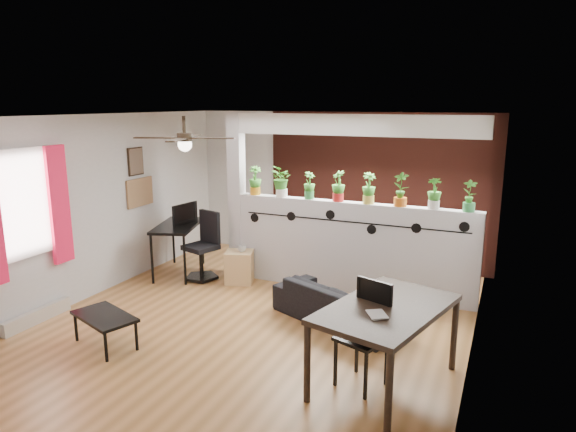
{
  "coord_description": "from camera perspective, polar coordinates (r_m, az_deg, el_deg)",
  "views": [
    {
      "loc": [
        2.84,
        -5.52,
        2.77
      ],
      "look_at": [
        0.17,
        0.6,
        1.28
      ],
      "focal_mm": 32.0,
      "sensor_mm": 36.0,
      "label": 1
    }
  ],
  "objects": [
    {
      "name": "room_shell",
      "position": [
        6.38,
        -3.56,
        -0.73
      ],
      "size": [
        6.3,
        7.1,
        2.9
      ],
      "color": "#926030",
      "rests_on": "ground"
    },
    {
      "name": "partition_wall",
      "position": [
        7.6,
        7.09,
        -3.48
      ],
      "size": [
        3.6,
        0.18,
        1.35
      ],
      "primitive_type": "cube",
      "color": "#BCBCC1",
      "rests_on": "ground"
    },
    {
      "name": "ceiling_header",
      "position": [
        7.32,
        7.47,
        10.0
      ],
      "size": [
        3.6,
        0.18,
        0.3
      ],
      "primitive_type": "cube",
      "color": "white",
      "rests_on": "room_shell"
    },
    {
      "name": "pier_column",
      "position": [
        8.19,
        -5.7,
        2.2
      ],
      "size": [
        0.22,
        0.2,
        2.6
      ],
      "primitive_type": "cube",
      "color": "#BCBCC1",
      "rests_on": "ground"
    },
    {
      "name": "brick_panel",
      "position": [
        8.85,
        9.94,
        2.86
      ],
      "size": [
        3.9,
        0.05,
        2.6
      ],
      "primitive_type": "cube",
      "color": "#A73F30",
      "rests_on": "ground"
    },
    {
      "name": "vine_decal",
      "position": [
        7.41,
        6.97,
        -0.66
      ],
      "size": [
        3.31,
        0.01,
        0.3
      ],
      "color": "black",
      "rests_on": "partition_wall"
    },
    {
      "name": "window_assembly",
      "position": [
        7.03,
        -27.27,
        0.87
      ],
      "size": [
        0.09,
        1.3,
        1.55
      ],
      "color": "white",
      "rests_on": "room_shell"
    },
    {
      "name": "baseboard_heater",
      "position": [
        7.4,
        -26.07,
        -9.96
      ],
      "size": [
        0.08,
        1.0,
        0.18
      ],
      "primitive_type": "cube",
      "color": "beige",
      "rests_on": "ground"
    },
    {
      "name": "corkboard",
      "position": [
        8.56,
        -16.13,
        2.55
      ],
      "size": [
        0.03,
        0.6,
        0.45
      ],
      "primitive_type": "cube",
      "color": "#8C6543",
      "rests_on": "room_shell"
    },
    {
      "name": "framed_art",
      "position": [
        8.45,
        -16.57,
        5.84
      ],
      "size": [
        0.03,
        0.34,
        0.44
      ],
      "color": "#8C7259",
      "rests_on": "room_shell"
    },
    {
      "name": "ceiling_fan",
      "position": [
        6.38,
        -11.41,
        8.28
      ],
      "size": [
        1.19,
        1.19,
        0.43
      ],
      "color": "black",
      "rests_on": "room_shell"
    },
    {
      "name": "potted_plant_0",
      "position": [
        7.99,
        -3.67,
        4.05
      ],
      "size": [
        0.3,
        0.29,
        0.45
      ],
      "color": "orange",
      "rests_on": "partition_wall"
    },
    {
      "name": "potted_plant_1",
      "position": [
        7.79,
        -0.71,
        3.99
      ],
      "size": [
        0.32,
        0.31,
        0.48
      ],
      "color": "white",
      "rests_on": "partition_wall"
    },
    {
      "name": "potted_plant_2",
      "position": [
        7.62,
        2.39,
        3.5
      ],
      "size": [
        0.24,
        0.26,
        0.4
      ],
      "color": "#31873F",
      "rests_on": "partition_wall"
    },
    {
      "name": "potted_plant_3",
      "position": [
        7.47,
        5.62,
        3.44
      ],
      "size": [
        0.3,
        0.28,
        0.45
      ],
      "color": "red",
      "rests_on": "partition_wall"
    },
    {
      "name": "potted_plant_4",
      "position": [
        7.35,
        8.97,
        3.17
      ],
      "size": [
        0.29,
        0.29,
        0.44
      ],
      "color": "gold",
      "rests_on": "partition_wall"
    },
    {
      "name": "potted_plant_5",
      "position": [
        7.24,
        12.44,
        3.06
      ],
      "size": [
        0.32,
        0.29,
        0.48
      ],
      "color": "orange",
      "rests_on": "partition_wall"
    },
    {
      "name": "potted_plant_6",
      "position": [
        7.18,
        15.96,
        2.55
      ],
      "size": [
        0.26,
        0.23,
        0.43
      ],
      "color": "silver",
      "rests_on": "partition_wall"
    },
    {
      "name": "potted_plant_7",
      "position": [
        7.13,
        19.55,
        2.28
      ],
      "size": [
        0.23,
        0.19,
        0.44
      ],
      "color": "#2F8343",
      "rests_on": "partition_wall"
    },
    {
      "name": "sofa",
      "position": [
        6.68,
        5.53,
        -9.69
      ],
      "size": [
        1.78,
        1.24,
        0.49
      ],
      "primitive_type": "imported",
      "rotation": [
        0.0,
        0.0,
        2.74
      ],
      "color": "black",
      "rests_on": "ground"
    },
    {
      "name": "cube_shelf",
      "position": [
        8.06,
        -5.43,
        -5.65
      ],
      "size": [
        0.51,
        0.48,
        0.5
      ],
      "primitive_type": "cube",
      "rotation": [
        0.0,
        0.0,
        0.34
      ],
      "color": "tan",
      "rests_on": "ground"
    },
    {
      "name": "cup",
      "position": [
        7.95,
        -5.16,
        -3.63
      ],
      "size": [
        0.17,
        0.17,
        0.1
      ],
      "primitive_type": "imported",
      "rotation": [
        0.0,
        0.0,
        0.4
      ],
      "color": "gray",
      "rests_on": "cube_shelf"
    },
    {
      "name": "computer_desk",
      "position": [
        8.51,
        -12.16,
        -1.43
      ],
      "size": [
        0.92,
        1.27,
        0.83
      ],
      "color": "black",
      "rests_on": "ground"
    },
    {
      "name": "monitor",
      "position": [
        8.59,
        -11.63,
        -0.13
      ],
      "size": [
        0.32,
        0.1,
        0.18
      ],
      "primitive_type": "imported",
      "rotation": [
        0.0,
        0.0,
        1.43
      ],
      "color": "black",
      "rests_on": "computer_desk"
    },
    {
      "name": "office_chair",
      "position": [
        8.24,
        -9.32,
        -3.77
      ],
      "size": [
        0.56,
        0.56,
        1.06
      ],
      "color": "black",
      "rests_on": "ground"
    },
    {
      "name": "dining_table",
      "position": [
        5.16,
        10.88,
        -10.73
      ],
      "size": [
        1.29,
        1.71,
        0.83
      ],
      "color": "black",
      "rests_on": "ground"
    },
    {
      "name": "book",
      "position": [
        4.88,
        8.96,
        -10.83
      ],
      "size": [
        0.25,
        0.27,
        0.02
      ],
      "primitive_type": "imported",
      "rotation": [
        0.0,
        0.0,
        0.55
      ],
      "color": "gray",
      "rests_on": "dining_table"
    },
    {
      "name": "folding_chair",
      "position": [
        5.23,
        8.87,
        -11.77
      ],
      "size": [
        0.54,
        0.54,
        1.06
      ],
      "color": "black",
      "rests_on": "ground"
    },
    {
      "name": "coffee_table",
      "position": [
        6.36,
        -19.72,
        -10.65
      ],
      "size": [
        0.91,
        0.7,
        0.38
      ],
      "color": "black",
      "rests_on": "ground"
    }
  ]
}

